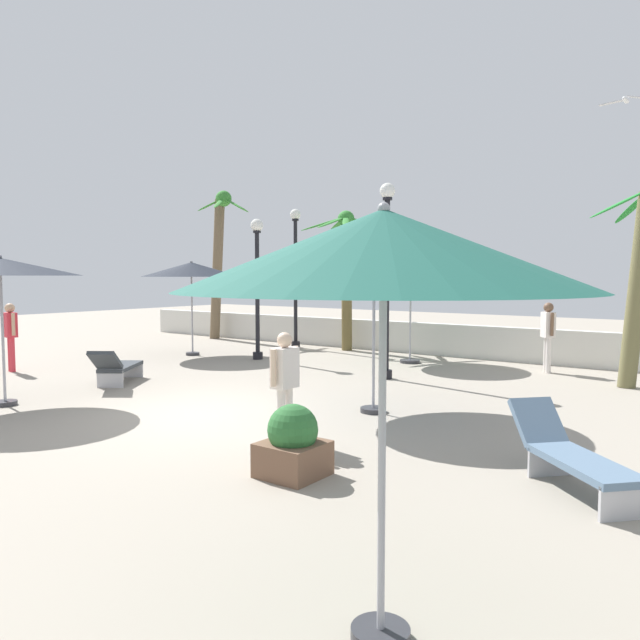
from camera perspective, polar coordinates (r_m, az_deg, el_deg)
name	(u,v)px	position (r m, az deg, el deg)	size (l,w,h in m)	color
ground_plane	(207,413)	(10.61, -10.60, -8.61)	(56.00, 56.00, 0.00)	#9E9384
boundary_wall	(442,339)	(18.10, 11.42, -1.81)	(25.20, 0.30, 0.93)	silver
patio_umbrella_0	(0,268)	(12.19, -27.97, 4.39)	(2.77, 2.77, 2.72)	#333338
patio_umbrella_1	(411,272)	(16.27, 8.58, 4.54)	(2.61, 2.61, 2.76)	#333338
patio_umbrella_2	(374,266)	(10.27, 5.14, 5.11)	(3.07, 3.07, 2.78)	#333338
patio_umbrella_3	(383,252)	(3.75, 6.01, 6.38)	(2.59, 2.59, 2.79)	#333338
patio_umbrella_4	(191,270)	(18.06, -12.05, 4.66)	(2.88, 2.88, 2.78)	#333338
palm_tree_0	(346,261)	(18.86, 2.52, 5.58)	(2.66, 2.75, 4.35)	brown
palm_tree_1	(219,251)	(22.51, -9.52, 6.47)	(1.93, 1.89, 5.41)	brown
lamp_post_0	(295,266)	(19.60, -2.33, 5.08)	(0.35, 0.35, 4.47)	black
lamp_post_2	(387,263)	(13.68, 6.34, 5.33)	(0.35, 0.35, 4.40)	black
lamp_post_3	(257,275)	(16.88, -5.95, 4.23)	(0.35, 0.35, 3.90)	black
lounge_chair_0	(117,366)	(13.75, -18.63, -4.14)	(1.53, 1.85, 0.84)	#B7B7BC
lounge_chair_1	(571,454)	(7.35, 22.59, -11.57)	(1.75, 1.69, 0.84)	#B7B7BC
guest_0	(548,330)	(15.51, 20.72, -0.90)	(0.41, 0.46, 1.70)	silver
guest_1	(11,330)	(16.50, -27.19, -0.87)	(0.55, 0.30, 1.67)	#D8333F
guest_3	(285,377)	(8.42, -3.35, -5.40)	(0.24, 0.56, 1.56)	silver
seagull_0	(626,100)	(18.37, 26.93, 18.01)	(1.32, 0.38, 0.21)	white
planter	(293,444)	(7.21, -2.58, -11.58)	(0.70, 0.70, 0.85)	brown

